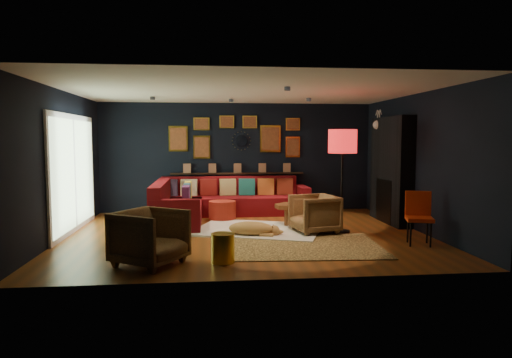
{
  "coord_description": "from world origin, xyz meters",
  "views": [
    {
      "loc": [
        -0.69,
        -8.23,
        1.74
      ],
      "look_at": [
        0.2,
        0.3,
        0.99
      ],
      "focal_mm": 32.0,
      "sensor_mm": 36.0,
      "label": 1
    }
  ],
  "objects": [
    {
      "name": "ceiling_spots",
      "position": [
        -0.0,
        0.8,
        2.56
      ],
      "size": [
        3.3,
        2.5,
        0.06
      ],
      "color": "black",
      "rests_on": "room_walls"
    },
    {
      "name": "sectional",
      "position": [
        -0.61,
        1.81,
        0.32
      ],
      "size": [
        3.41,
        2.69,
        0.86
      ],
      "color": "maroon",
      "rests_on": "ground"
    },
    {
      "name": "gold_stool",
      "position": [
        -0.5,
        -1.9,
        0.21
      ],
      "size": [
        0.33,
        0.33,
        0.42
      ],
      "primitive_type": "cylinder",
      "color": "gold",
      "rests_on": "ground"
    },
    {
      "name": "gallery_wall",
      "position": [
        -0.01,
        2.72,
        1.81
      ],
      "size": [
        3.15,
        0.04,
        1.02
      ],
      "color": "gold",
      "rests_on": "room_walls"
    },
    {
      "name": "floor",
      "position": [
        0.0,
        0.0,
        0.0
      ],
      "size": [
        6.5,
        6.5,
        0.0
      ],
      "primitive_type": "plane",
      "color": "brown",
      "rests_on": "ground"
    },
    {
      "name": "coffee_table",
      "position": [
        1.0,
        0.73,
        0.36
      ],
      "size": [
        1.0,
        0.9,
        0.41
      ],
      "rotation": [
        0.0,
        0.0,
        0.43
      ],
      "color": "#5B3214",
      "rests_on": "shag_rug"
    },
    {
      "name": "room_walls",
      "position": [
        0.0,
        0.0,
        1.59
      ],
      "size": [
        6.5,
        6.5,
        6.5
      ],
      "color": "black",
      "rests_on": "ground"
    },
    {
      "name": "dog",
      "position": [
        0.06,
        -0.2,
        0.19
      ],
      "size": [
        1.2,
        0.79,
        0.35
      ],
      "primitive_type": null,
      "rotation": [
        0.0,
        0.0,
        -0.24
      ],
      "color": "tan",
      "rests_on": "leopard_rug"
    },
    {
      "name": "shag_rug",
      "position": [
        0.24,
        0.32,
        0.02
      ],
      "size": [
        2.76,
        2.39,
        0.03
      ],
      "primitive_type": "cube",
      "rotation": [
        0.0,
        0.0,
        -0.35
      ],
      "color": "silver",
      "rests_on": "ground"
    },
    {
      "name": "leopard_rug",
      "position": [
        0.8,
        -1.06,
        0.01
      ],
      "size": [
        2.66,
        1.97,
        0.01
      ],
      "primitive_type": "cube",
      "rotation": [
        0.0,
        0.0,
        -0.06
      ],
      "color": "tan",
      "rests_on": "ground"
    },
    {
      "name": "deer_head",
      "position": [
        3.14,
        1.4,
        2.05
      ],
      "size": [
        0.5,
        0.28,
        0.45
      ],
      "color": "white",
      "rests_on": "fireplace"
    },
    {
      "name": "armchair_right",
      "position": [
        1.25,
        -0.03,
        0.39
      ],
      "size": [
        0.86,
        0.9,
        0.78
      ],
      "primitive_type": "imported",
      "rotation": [
        0.0,
        0.0,
        -1.36
      ],
      "color": "#B67F44",
      "rests_on": "ground"
    },
    {
      "name": "sunburst_mirror",
      "position": [
        0.1,
        2.72,
        1.7
      ],
      "size": [
        0.47,
        0.16,
        0.47
      ],
      "color": "silver",
      "rests_on": "room_walls"
    },
    {
      "name": "fireplace",
      "position": [
        3.09,
        0.9,
        1.02
      ],
      "size": [
        0.31,
        1.6,
        2.2
      ],
      "color": "black",
      "rests_on": "ground"
    },
    {
      "name": "armchair_left",
      "position": [
        -1.5,
        -1.92,
        0.42
      ],
      "size": [
        1.1,
        1.11,
        0.85
      ],
      "primitive_type": "imported",
      "rotation": [
        0.0,
        0.0,
        1.0
      ],
      "color": "#B67F44",
      "rests_on": "ground"
    },
    {
      "name": "orange_chair",
      "position": [
        2.77,
        -1.08,
        0.52
      ],
      "size": [
        0.51,
        0.51,
        0.88
      ],
      "rotation": [
        0.0,
        0.0,
        -0.29
      ],
      "color": "black",
      "rests_on": "ground"
    },
    {
      "name": "pouf",
      "position": [
        -0.4,
        1.5,
        0.22
      ],
      "size": [
        0.58,
        0.58,
        0.38
      ],
      "primitive_type": "cylinder",
      "color": "#9F271A",
      "rests_on": "shag_rug"
    },
    {
      "name": "floor_lamp",
      "position": [
        1.76,
        -0.05,
        1.63
      ],
      "size": [
        0.53,
        0.53,
        1.92
      ],
      "color": "black",
      "rests_on": "ground"
    },
    {
      "name": "sliding_door",
      "position": [
        -3.22,
        0.6,
        1.1
      ],
      "size": [
        0.06,
        2.8,
        2.2
      ],
      "color": "white",
      "rests_on": "ground"
    },
    {
      "name": "ledge",
      "position": [
        0.0,
        2.68,
        0.92
      ],
      "size": [
        3.2,
        0.12,
        0.04
      ],
      "primitive_type": "cube",
      "color": "black",
      "rests_on": "room_walls"
    }
  ]
}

